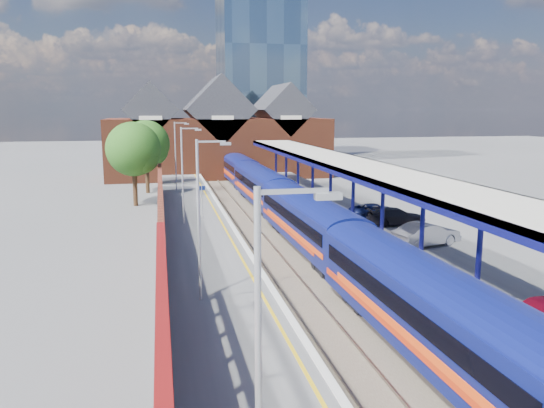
{
  "coord_description": "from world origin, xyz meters",
  "views": [
    {
      "loc": [
        -8.02,
        -16.32,
        9.22
      ],
      "look_at": [
        -0.35,
        19.94,
        2.6
      ],
      "focal_mm": 35.0,
      "sensor_mm": 36.0,
      "label": 1
    }
  ],
  "objects_px": {
    "lamp_post_a": "(266,359)",
    "platform_sign": "(202,196)",
    "train": "(281,198)",
    "parked_car_dark": "(396,216)",
    "lamp_post_c": "(184,169)",
    "lamp_post_b": "(202,210)",
    "parked_car_silver": "(426,234)",
    "parked_car_blue": "(376,211)",
    "lamp_post_d": "(177,152)"
  },
  "relations": [
    {
      "from": "train",
      "to": "lamp_post_c",
      "type": "xyz_separation_m",
      "value": [
        -7.86,
        -3.25,
        2.87
      ]
    },
    {
      "from": "parked_car_silver",
      "to": "platform_sign",
      "type": "bearing_deg",
      "value": 31.8
    },
    {
      "from": "lamp_post_d",
      "to": "parked_car_blue",
      "type": "distance_m",
      "value": 22.46
    },
    {
      "from": "lamp_post_c",
      "to": "lamp_post_d",
      "type": "relative_size",
      "value": 1.0
    },
    {
      "from": "train",
      "to": "parked_car_silver",
      "type": "bearing_deg",
      "value": -63.87
    },
    {
      "from": "parked_car_blue",
      "to": "train",
      "type": "bearing_deg",
      "value": 56.46
    },
    {
      "from": "lamp_post_b",
      "to": "parked_car_blue",
      "type": "xyz_separation_m",
      "value": [
        14.4,
        15.1,
        -3.44
      ]
    },
    {
      "from": "lamp_post_d",
      "to": "parked_car_blue",
      "type": "bearing_deg",
      "value": -49.56
    },
    {
      "from": "train",
      "to": "lamp_post_d",
      "type": "relative_size",
      "value": 9.42
    },
    {
      "from": "train",
      "to": "parked_car_blue",
      "type": "relative_size",
      "value": 16.54
    },
    {
      "from": "train",
      "to": "parked_car_dark",
      "type": "bearing_deg",
      "value": -44.13
    },
    {
      "from": "parked_car_blue",
      "to": "parked_car_silver",
      "type": "bearing_deg",
      "value": 176.75
    },
    {
      "from": "lamp_post_d",
      "to": "parked_car_dark",
      "type": "height_order",
      "value": "lamp_post_d"
    },
    {
      "from": "train",
      "to": "parked_car_silver",
      "type": "height_order",
      "value": "train"
    },
    {
      "from": "lamp_post_c",
      "to": "lamp_post_d",
      "type": "distance_m",
      "value": 16.0
    },
    {
      "from": "parked_car_dark",
      "to": "parked_car_blue",
      "type": "distance_m",
      "value": 2.7
    },
    {
      "from": "lamp_post_b",
      "to": "parked_car_silver",
      "type": "bearing_deg",
      "value": 24.87
    },
    {
      "from": "lamp_post_c",
      "to": "platform_sign",
      "type": "height_order",
      "value": "lamp_post_c"
    },
    {
      "from": "lamp_post_b",
      "to": "platform_sign",
      "type": "relative_size",
      "value": 2.8
    },
    {
      "from": "lamp_post_a",
      "to": "lamp_post_b",
      "type": "height_order",
      "value": "same"
    },
    {
      "from": "lamp_post_b",
      "to": "lamp_post_d",
      "type": "xyz_separation_m",
      "value": [
        0.0,
        32.0,
        0.0
      ]
    },
    {
      "from": "lamp_post_b",
      "to": "parked_car_blue",
      "type": "height_order",
      "value": "lamp_post_b"
    },
    {
      "from": "lamp_post_c",
      "to": "lamp_post_b",
      "type": "bearing_deg",
      "value": -90.0
    },
    {
      "from": "lamp_post_b",
      "to": "parked_car_silver",
      "type": "relative_size",
      "value": 1.6
    },
    {
      "from": "platform_sign",
      "to": "parked_car_silver",
      "type": "relative_size",
      "value": 0.57
    },
    {
      "from": "lamp_post_c",
      "to": "parked_car_dark",
      "type": "distance_m",
      "value": 15.65
    },
    {
      "from": "lamp_post_c",
      "to": "lamp_post_d",
      "type": "bearing_deg",
      "value": 90.0
    },
    {
      "from": "train",
      "to": "lamp_post_c",
      "type": "bearing_deg",
      "value": -157.55
    },
    {
      "from": "lamp_post_a",
      "to": "parked_car_blue",
      "type": "relative_size",
      "value": 1.76
    },
    {
      "from": "lamp_post_d",
      "to": "parked_car_blue",
      "type": "relative_size",
      "value": 1.76
    },
    {
      "from": "lamp_post_b",
      "to": "parked_car_silver",
      "type": "distance_m",
      "value": 15.87
    },
    {
      "from": "platform_sign",
      "to": "parked_car_blue",
      "type": "xyz_separation_m",
      "value": [
        13.04,
        -2.9,
        -1.14
      ]
    },
    {
      "from": "lamp_post_d",
      "to": "platform_sign",
      "type": "distance_m",
      "value": 14.25
    },
    {
      "from": "parked_car_silver",
      "to": "parked_car_dark",
      "type": "distance_m",
      "value": 5.97
    },
    {
      "from": "lamp_post_a",
      "to": "platform_sign",
      "type": "height_order",
      "value": "lamp_post_a"
    },
    {
      "from": "lamp_post_d",
      "to": "parked_car_silver",
      "type": "height_order",
      "value": "lamp_post_d"
    },
    {
      "from": "train",
      "to": "lamp_post_c",
      "type": "relative_size",
      "value": 9.42
    },
    {
      "from": "train",
      "to": "parked_car_dark",
      "type": "xyz_separation_m",
      "value": [
        7.01,
        -6.8,
        -0.5
      ]
    },
    {
      "from": "lamp_post_b",
      "to": "parked_car_silver",
      "type": "xyz_separation_m",
      "value": [
        14.09,
        6.53,
        -3.27
      ]
    },
    {
      "from": "platform_sign",
      "to": "parked_car_blue",
      "type": "distance_m",
      "value": 13.4
    },
    {
      "from": "lamp_post_c",
      "to": "parked_car_dark",
      "type": "relative_size",
      "value": 1.63
    },
    {
      "from": "lamp_post_b",
      "to": "platform_sign",
      "type": "xyz_separation_m",
      "value": [
        1.36,
        18.0,
        -2.3
      ]
    },
    {
      "from": "lamp_post_d",
      "to": "parked_car_dark",
      "type": "xyz_separation_m",
      "value": [
        14.86,
        -19.55,
        -3.37
      ]
    },
    {
      "from": "parked_car_silver",
      "to": "train",
      "type": "bearing_deg",
      "value": 9.95
    },
    {
      "from": "train",
      "to": "parked_car_dark",
      "type": "relative_size",
      "value": 15.39
    },
    {
      "from": "lamp_post_b",
      "to": "lamp_post_c",
      "type": "relative_size",
      "value": 1.0
    },
    {
      "from": "lamp_post_a",
      "to": "parked_car_blue",
      "type": "distance_m",
      "value": 32.65
    },
    {
      "from": "lamp_post_b",
      "to": "lamp_post_c",
      "type": "height_order",
      "value": "same"
    },
    {
      "from": "lamp_post_b",
      "to": "parked_car_silver",
      "type": "height_order",
      "value": "lamp_post_b"
    },
    {
      "from": "lamp_post_c",
      "to": "platform_sign",
      "type": "distance_m",
      "value": 3.34
    }
  ]
}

